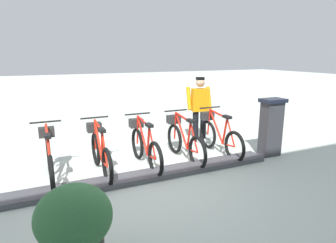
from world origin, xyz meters
TOP-DOWN VIEW (x-y plane):
  - ground_plane at (0.00, 0.00)m, footprint 60.00×60.00m
  - dock_rail_base at (0.00, 0.00)m, footprint 0.44×5.24m
  - payment_kiosk at (0.05, -3.00)m, footprint 0.36×0.52m
  - bike_docked_0 at (0.63, -2.02)m, footprint 1.72×0.54m
  - bike_docked_1 at (0.63, -1.13)m, footprint 1.72×0.54m
  - bike_docked_2 at (0.63, -0.24)m, footprint 1.72×0.54m
  - bike_docked_3 at (0.63, 0.64)m, footprint 1.72×0.54m
  - bike_docked_4 at (0.63, 1.53)m, footprint 1.72×0.54m
  - worker_near_rack at (1.57, -2.08)m, footprint 0.57×0.69m
  - planter_bush at (-1.91, 1.42)m, footprint 0.76×0.76m

SIDE VIEW (x-z plane):
  - ground_plane at x=0.00m, z-range 0.00..0.00m
  - dock_rail_base at x=0.00m, z-range 0.00..0.10m
  - bike_docked_0 at x=0.63m, z-range -0.08..0.94m
  - bike_docked_1 at x=0.63m, z-range -0.08..0.94m
  - bike_docked_2 at x=0.63m, z-range -0.08..0.94m
  - bike_docked_3 at x=0.63m, z-range -0.08..0.94m
  - bike_docked_4 at x=0.63m, z-range -0.08..0.94m
  - planter_bush at x=-1.91m, z-range 0.06..1.03m
  - payment_kiosk at x=0.05m, z-range 0.03..1.31m
  - worker_near_rack at x=1.57m, z-range 0.08..1.74m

